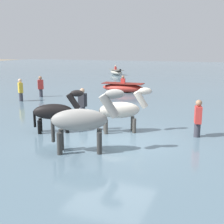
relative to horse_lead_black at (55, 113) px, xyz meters
The scene contains 11 objects.
ground_plane 2.32m from the horse_lead_black, ahead, with size 120.00×120.00×0.00m, color #84755B.
water_surface 10.18m from the horse_lead_black, 78.35° to the left, with size 90.00×90.00×0.43m, color slate.
horse_lead_black is the anchor object (origin of this frame).
horse_trailing_pinto 2.23m from the horse_lead_black, 22.21° to the left, with size 1.70×1.13×1.93m.
horse_flank_grey 2.24m from the horse_lead_black, 38.02° to the right, with size 1.93×1.15×2.15m.
boat_far_inshore 9.58m from the horse_lead_black, 96.37° to the left, with size 2.79×1.11×1.06m.
boat_far_offshore 22.01m from the horse_lead_black, 106.06° to the left, with size 2.43×2.62×1.02m.
person_wading_mid 6.59m from the horse_lead_black, 138.99° to the left, with size 0.38×0.35×1.63m.
person_wading_close 7.64m from the horse_lead_black, 129.25° to the left, with size 0.37×0.36×1.63m.
person_onlooker_left 2.28m from the horse_lead_black, 94.31° to the left, with size 0.36×0.26×1.63m.
person_spectator_far 4.65m from the horse_lead_black, 15.31° to the left, with size 0.27×0.36×1.63m.
Camera 1 is at (3.30, -8.02, 3.21)m, focal length 46.78 mm.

